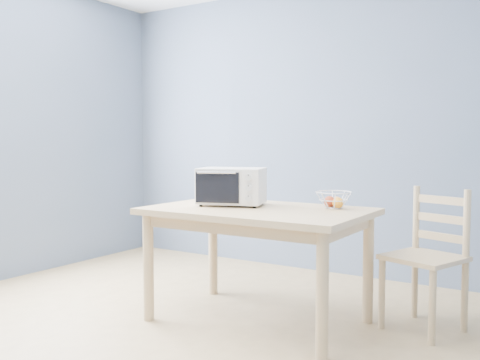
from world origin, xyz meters
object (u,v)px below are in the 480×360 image
Objects in this scene: fruit_basket at (334,200)px; toaster_oven at (229,186)px; dining_chair at (428,260)px; dining_table at (258,224)px.

toaster_oven is at bearing -161.36° from fruit_basket.
fruit_basket is at bearing -141.90° from dining_chair.
toaster_oven is at bearing -141.83° from dining_chair.
fruit_basket is (0.67, 0.23, -0.08)m from toaster_oven.
dining_table is 2.78× the size of toaster_oven.
toaster_oven reaches higher than dining_table.
dining_table is at bearing -135.73° from dining_chair.
fruit_basket is 0.69m from dining_chair.
toaster_oven is 1.69× the size of fruit_basket.
fruit_basket is (0.42, 0.26, 0.16)m from dining_table.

